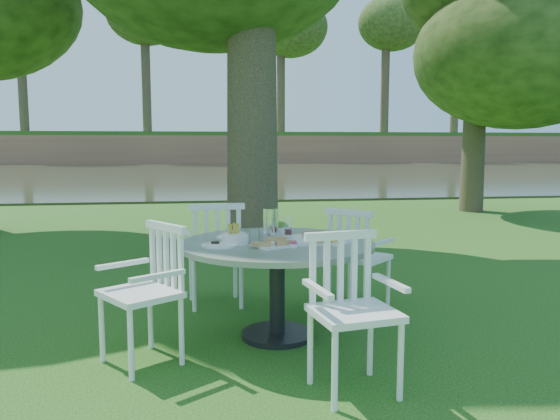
{
  "coord_description": "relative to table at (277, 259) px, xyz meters",
  "views": [
    {
      "loc": [
        -0.77,
        -5.14,
        1.5
      ],
      "look_at": [
        0.0,
        0.2,
        0.85
      ],
      "focal_mm": 35.0,
      "sensor_mm": 36.0,
      "label": 1
    }
  ],
  "objects": [
    {
      "name": "river",
      "position": [
        0.2,
        24.06,
        -0.62
      ],
      "size": [
        100.0,
        28.0,
        0.12
      ],
      "primitive_type": "cube",
      "color": "#2D321D",
      "rests_on": "ground"
    },
    {
      "name": "chair_sw",
      "position": [
        -0.91,
        -0.32,
        -0.07
      ],
      "size": [
        0.64,
        0.65,
        0.95
      ],
      "rotation": [
        0.0,
        0.0,
        -0.97
      ],
      "color": "white",
      "rests_on": "ground"
    },
    {
      "name": "table",
      "position": [
        0.0,
        0.0,
        0.0
      ],
      "size": [
        1.49,
        1.49,
        0.76
      ],
      "color": "black",
      "rests_on": "ground"
    },
    {
      "name": "chair_nw",
      "position": [
        -0.44,
        0.86,
        -0.05
      ],
      "size": [
        0.53,
        0.5,
        0.97
      ],
      "rotation": [
        0.0,
        0.0,
        -3.06
      ],
      "color": "white",
      "rests_on": "ground"
    },
    {
      "name": "chair_se",
      "position": [
        0.31,
        -0.91,
        -0.06
      ],
      "size": [
        0.55,
        0.53,
        0.95
      ],
      "rotation": [
        0.0,
        0.0,
        0.17
      ],
      "color": "white",
      "rests_on": "ground"
    },
    {
      "name": "ground",
      "position": [
        0.2,
        1.06,
        -0.62
      ],
      "size": [
        140.0,
        140.0,
        0.0
      ],
      "primitive_type": "plane",
      "color": "#16430E",
      "rests_on": "ground"
    },
    {
      "name": "tableware",
      "position": [
        -0.05,
        0.08,
        0.18
      ],
      "size": [
        1.14,
        0.8,
        0.24
      ],
      "color": "white",
      "rests_on": "table"
    },
    {
      "name": "chair_ne",
      "position": [
        0.78,
        0.58,
        -0.08
      ],
      "size": [
        0.64,
        0.64,
        0.93
      ],
      "rotation": [
        0.0,
        0.0,
        -3.94
      ],
      "color": "white",
      "rests_on": "ground"
    },
    {
      "name": "far_bank",
      "position": [
        0.48,
        42.18,
        6.62
      ],
      "size": [
        100.0,
        18.0,
        15.2
      ],
      "color": "#915D43",
      "rests_on": "ground"
    }
  ]
}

